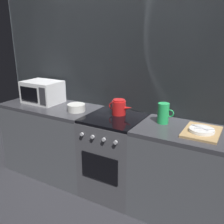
% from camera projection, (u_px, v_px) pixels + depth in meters
% --- Properties ---
extents(ground_plane, '(8.00, 8.00, 0.00)m').
position_uv_depth(ground_plane, '(114.00, 190.00, 2.86)').
color(ground_plane, '#2D2D33').
extents(back_wall, '(3.60, 0.05, 2.40)m').
position_uv_depth(back_wall, '(128.00, 83.00, 2.76)').
color(back_wall, gray).
rests_on(back_wall, ground_plane).
extents(counter_left, '(1.20, 0.60, 0.90)m').
position_uv_depth(counter_left, '(53.00, 139.00, 3.15)').
color(counter_left, '#515459').
rests_on(counter_left, ground_plane).
extents(stove_unit, '(0.60, 0.63, 0.90)m').
position_uv_depth(stove_unit, '(114.00, 155.00, 2.72)').
color(stove_unit, '#4C4C51').
rests_on(stove_unit, ground_plane).
extents(counter_right, '(1.20, 0.60, 0.90)m').
position_uv_depth(counter_right, '(198.00, 178.00, 2.30)').
color(counter_right, '#515459').
rests_on(counter_right, ground_plane).
extents(microwave, '(0.46, 0.35, 0.27)m').
position_uv_depth(microwave, '(43.00, 92.00, 3.09)').
color(microwave, white).
rests_on(microwave, counter_left).
extents(kettle, '(0.28, 0.15, 0.17)m').
position_uv_depth(kettle, '(119.00, 107.00, 2.64)').
color(kettle, red).
rests_on(kettle, stove_unit).
extents(mixing_bowl, '(0.20, 0.20, 0.08)m').
position_uv_depth(mixing_bowl, '(76.00, 108.00, 2.77)').
color(mixing_bowl, silver).
rests_on(mixing_bowl, counter_left).
extents(pitcher, '(0.16, 0.11, 0.20)m').
position_uv_depth(pitcher, '(163.00, 113.00, 2.38)').
color(pitcher, green).
rests_on(pitcher, counter_right).
extents(dish_pile, '(0.30, 0.40, 0.06)m').
position_uv_depth(dish_pile, '(202.00, 131.00, 2.16)').
color(dish_pile, tan).
rests_on(dish_pile, counter_right).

